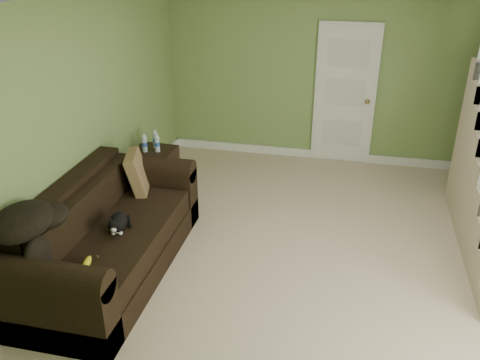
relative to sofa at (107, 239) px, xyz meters
The scene contains 12 objects.
floor 2.14m from the sofa, 16.97° to the left, with size 5.00×5.50×0.01m, color tan.
wall_back 4.04m from the sofa, 59.01° to the left, with size 5.00×0.04×2.60m, color #75934F.
wall_left 1.22m from the sofa, 127.77° to the left, with size 0.04×5.50×2.60m, color #75934F.
baseboard_back 3.91m from the sofa, 58.79° to the left, with size 5.00×0.04×0.12m, color white.
baseboard_left 0.82m from the sofa, 125.99° to the left, with size 0.04×5.50×0.12m, color white.
door 4.00m from the sofa, 57.43° to the left, with size 0.86×0.12×2.02m.
sofa is the anchor object (origin of this frame).
side_table 1.71m from the sofa, 95.79° to the left, with size 0.53×0.53×0.84m.
cat 0.29m from the sofa, 19.59° to the right, with size 0.27×0.45×0.22m.
banana 0.69m from the sofa, 76.97° to the right, with size 0.06×0.21×0.06m, color yellow.
throw_pillow 0.89m from the sofa, 89.65° to the left, with size 0.11×0.45×0.45m, color brown.
throw_blanket 1.04m from the sofa, 110.07° to the right, with size 0.46×0.61×0.25m, color black.
Camera 1 is at (0.20, -4.47, 3.07)m, focal length 38.00 mm.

